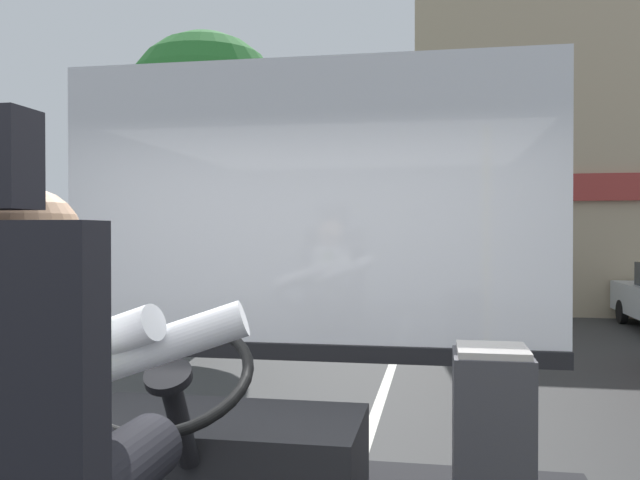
# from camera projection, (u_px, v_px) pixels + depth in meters

# --- Properties ---
(ground) EXTENTS (18.00, 44.00, 0.06)m
(ground) POSITION_uv_depth(u_px,v_px,m) (396.00, 357.00, 10.34)
(ground) COLOR #2F2F2F
(bus_driver) EXTENTS (0.77, 0.55, 0.73)m
(bus_driver) POSITION_uv_depth(u_px,v_px,m) (49.00, 408.00, 1.43)
(bus_driver) COLOR black
(bus_driver) RESTS_ON driver_seat
(steering_console) EXTENTS (1.10, 0.98, 0.79)m
(steering_console) POSITION_uv_depth(u_px,v_px,m) (215.00, 464.00, 2.50)
(steering_console) COLOR black
(steering_console) RESTS_ON bus_floor
(fare_box) EXTENTS (0.23, 0.26, 0.75)m
(fare_box) POSITION_uv_depth(u_px,v_px,m) (492.00, 471.00, 2.01)
(fare_box) COLOR #333338
(fare_box) RESTS_ON bus_floor
(windshield_panel) EXTENTS (2.50, 0.08, 1.48)m
(windshield_panel) POSITION_uv_depth(u_px,v_px,m) (304.00, 242.00, 3.25)
(windshield_panel) COLOR silver
(street_tree) EXTENTS (2.76, 2.76, 5.31)m
(street_tree) POSITION_uv_depth(u_px,v_px,m) (205.00, 116.00, 11.36)
(street_tree) COLOR #4C3828
(street_tree) RESTS_ON ground
(shop_building) EXTENTS (10.36, 5.59, 7.38)m
(shop_building) POSITION_uv_depth(u_px,v_px,m) (620.00, 163.00, 17.20)
(shop_building) COLOR tan
(shop_building) RESTS_ON ground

